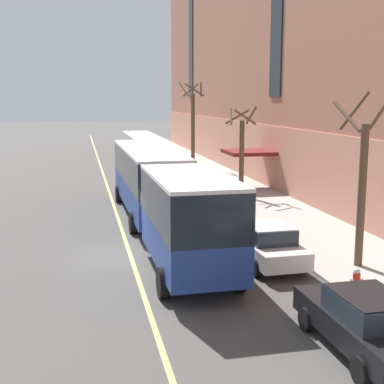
{
  "coord_description": "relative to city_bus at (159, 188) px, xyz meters",
  "views": [
    {
      "loc": [
        -1.73,
        -20.56,
        6.19
      ],
      "look_at": [
        3.44,
        4.02,
        1.8
      ],
      "focal_mm": 50.0,
      "sensor_mm": 36.0,
      "label": 1
    }
  ],
  "objects": [
    {
      "name": "ground_plane",
      "position": [
        -1.8,
        -3.64,
        -2.11
      ],
      "size": [
        260.0,
        260.0,
        0.0
      ],
      "primitive_type": "plane",
      "color": "#4C4947"
    },
    {
      "name": "sidewalk",
      "position": [
        6.93,
        -0.64,
        -2.03
      ],
      "size": [
        4.91,
        160.0,
        0.15
      ],
      "primitive_type": "cube",
      "color": "#ADA89E",
      "rests_on": "ground"
    },
    {
      "name": "city_bus",
      "position": [
        0.0,
        0.0,
        0.0
      ],
      "size": [
        3.03,
        19.62,
        3.63
      ],
      "color": "navy",
      "rests_on": "ground"
    },
    {
      "name": "parked_car_champagne_0",
      "position": [
        3.22,
        29.57,
        -1.32
      ],
      "size": [
        1.97,
        4.51,
        1.56
      ],
      "color": "#BCAD89",
      "rests_on": "ground"
    },
    {
      "name": "parked_car_white_1",
      "position": [
        3.23,
        -5.63,
        -1.32
      ],
      "size": [
        2.07,
        4.69,
        1.56
      ],
      "color": "silver",
      "rests_on": "ground"
    },
    {
      "name": "parked_car_green_2",
      "position": [
        3.18,
        21.04,
        -1.32
      ],
      "size": [
        2.01,
        4.66,
        1.56
      ],
      "color": "#23603D",
      "rests_on": "ground"
    },
    {
      "name": "parked_car_black_3",
      "position": [
        3.16,
        -12.99,
        -1.32
      ],
      "size": [
        1.95,
        4.6,
        1.56
      ],
      "color": "black",
      "rests_on": "ground"
    },
    {
      "name": "parked_car_green_4",
      "position": [
        3.18,
        14.2,
        -1.32
      ],
      "size": [
        2.0,
        4.27,
        1.56
      ],
      "color": "#23603D",
      "rests_on": "ground"
    },
    {
      "name": "parked_car_red_5",
      "position": [
        3.35,
        3.95,
        -1.32
      ],
      "size": [
        2.04,
        4.5,
        1.56
      ],
      "color": "#B21E19",
      "rests_on": "ground"
    },
    {
      "name": "street_tree_mid_block",
      "position": [
        6.32,
        -6.93,
        1.14
      ],
      "size": [
        1.64,
        1.72,
        6.32
      ],
      "color": "brown",
      "rests_on": "sidewalk"
    },
    {
      "name": "street_tree_far_uptown",
      "position": [
        6.33,
        7.7,
        0.98
      ],
      "size": [
        1.69,
        1.7,
        5.6
      ],
      "color": "brown",
      "rests_on": "sidewalk"
    },
    {
      "name": "street_tree_far_downtown",
      "position": [
        6.32,
        22.28,
        1.98
      ],
      "size": [
        2.12,
        2.0,
        7.49
      ],
      "color": "brown",
      "rests_on": "sidewalk"
    },
    {
      "name": "fire_hydrant",
      "position": [
        4.98,
        -9.31,
        -1.61
      ],
      "size": [
        0.42,
        0.24,
        0.72
      ],
      "color": "red",
      "rests_on": "sidewalk"
    },
    {
      "name": "lane_centerline",
      "position": [
        -1.7,
        -0.64,
        -2.1
      ],
      "size": [
        0.16,
        140.0,
        0.01
      ],
      "primitive_type": "cube",
      "color": "#E0D66B",
      "rests_on": "ground"
    }
  ]
}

